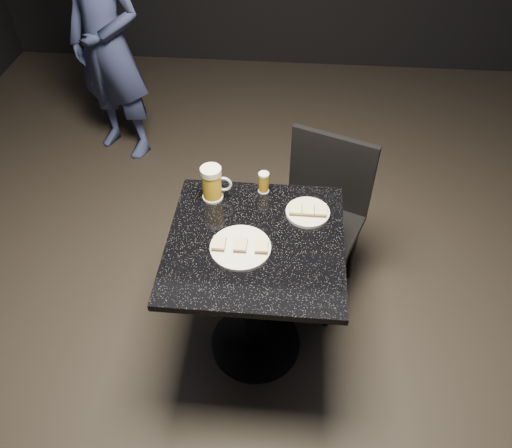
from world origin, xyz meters
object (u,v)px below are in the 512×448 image
object	(u,v)px
plate_small	(308,212)
table	(256,279)
beer_tumbler	(264,183)
patron	(107,44)
chair	(319,213)
beer_mug	(212,183)
plate_large	(240,248)

from	to	relation	value
plate_small	table	size ratio (longest dim) A/B	0.24
beer_tumbler	patron	bearing A→B (deg)	130.10
beer_tumbler	plate_small	bearing A→B (deg)	-33.38
table	beer_tumbler	size ratio (longest dim) A/B	7.65
table	chair	xyz separation A→B (m)	(0.27, 0.44, -0.01)
patron	beer_tumbler	xyz separation A→B (m)	(1.09, -1.29, 0.02)
beer_mug	chair	distance (m)	0.61
beer_tumbler	chair	distance (m)	0.42
beer_mug	chair	world-z (taller)	beer_mug
beer_tumbler	table	bearing A→B (deg)	-91.76
beer_tumbler	plate_large	bearing A→B (deg)	-100.25
plate_small	beer_tumbler	size ratio (longest dim) A/B	1.87
plate_large	chair	size ratio (longest dim) A/B	0.27
plate_large	chair	world-z (taller)	chair
table	beer_tumbler	xyz separation A→B (m)	(0.01, 0.30, 0.29)
plate_large	table	distance (m)	0.26
plate_large	patron	size ratio (longest dim) A/B	0.15
patron	chair	size ratio (longest dim) A/B	1.77
table	beer_tumbler	bearing A→B (deg)	88.24
plate_large	patron	bearing A→B (deg)	121.97
plate_small	beer_tumbler	bearing A→B (deg)	146.62
beer_mug	beer_tumbler	distance (m)	0.22
table	plate_large	bearing A→B (deg)	-136.19
plate_large	plate_small	size ratio (longest dim) A/B	1.30
plate_large	beer_tumbler	xyz separation A→B (m)	(0.06, 0.35, 0.04)
plate_small	patron	world-z (taller)	patron
plate_large	plate_small	world-z (taller)	same
patron	table	xyz separation A→B (m)	(1.08, -1.59, -0.27)
plate_small	table	xyz separation A→B (m)	(-0.20, -0.17, -0.25)
plate_small	table	bearing A→B (deg)	-139.96
patron	chair	world-z (taller)	patron
chair	patron	bearing A→B (deg)	139.72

